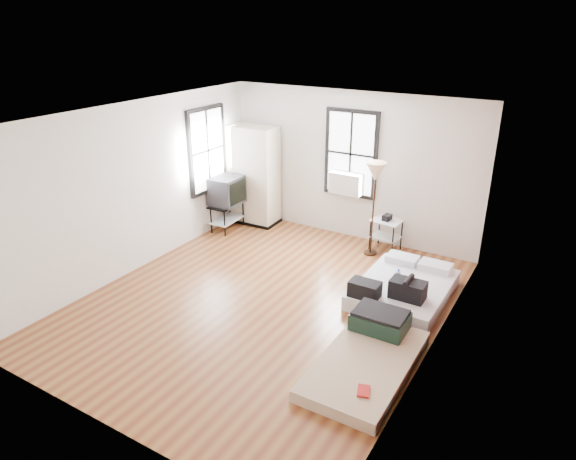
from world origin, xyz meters
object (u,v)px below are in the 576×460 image
Objects in this scene: mattress_main at (403,288)px; mattress_bare at (369,353)px; wardrobe at (253,176)px; floor_lamp at (375,176)px; tv_stand at (226,192)px; side_table at (386,226)px.

mattress_main is 0.90× the size of mattress_bare.
wardrobe is (-3.93, 3.21, 0.88)m from mattress_bare.
mattress_bare is at bearing -67.91° from floor_lamp.
mattress_bare is at bearing -34.06° from tv_stand.
mattress_bare is 1.76× the size of tv_stand.
floor_lamp is at bearing 5.71° from tv_stand.
wardrobe is 1.18× the size of floor_lamp.
wardrobe is 0.71m from tv_stand.
tv_stand is (-2.93, -0.41, -0.67)m from floor_lamp.
wardrobe is 1.82× the size of tv_stand.
tv_stand is at bearing -110.31° from wardrobe.
mattress_bare is 0.97× the size of wardrobe.
tv_stand is at bearing -172.08° from floor_lamp.
side_table reaches higher than mattress_main.
side_table is (-1.05, 3.28, 0.34)m from mattress_bare.
mattress_bare is 3.46m from side_table.
side_table is at bearing 107.36° from mattress_bare.
wardrobe is at bearing 159.15° from mattress_main.
mattress_bare is 2.82× the size of side_table.
mattress_bare is at bearing -72.31° from side_table.
floor_lamp reaches higher than side_table.
mattress_bare is 4.92m from tv_stand.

